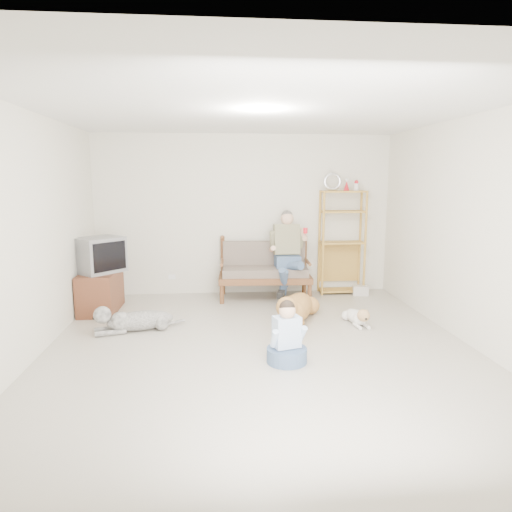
{
  "coord_description": "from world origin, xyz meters",
  "views": [
    {
      "loc": [
        -0.51,
        -5.01,
        1.97
      ],
      "look_at": [
        0.04,
        1.0,
        0.94
      ],
      "focal_mm": 32.0,
      "sensor_mm": 36.0,
      "label": 1
    }
  ],
  "objects": [
    {
      "name": "loveseat",
      "position": [
        0.3,
        2.36,
        0.49
      ],
      "size": [
        1.53,
        0.78,
        0.95
      ],
      "rotation": [
        0.0,
        0.0,
        -0.05
      ],
      "color": "brown",
      "rests_on": "ground"
    },
    {
      "name": "man",
      "position": [
        0.65,
        2.15,
        0.67
      ],
      "size": [
        0.55,
        0.79,
        1.28
      ],
      "color": "#475A82",
      "rests_on": "loveseat"
    },
    {
      "name": "tv_stand",
      "position": [
        -2.23,
        1.8,
        0.3
      ],
      "size": [
        0.52,
        0.91,
        0.6
      ],
      "rotation": [
        0.0,
        0.0,
        -0.02
      ],
      "color": "brown",
      "rests_on": "ground"
    },
    {
      "name": "ceiling",
      "position": [
        0.0,
        0.0,
        2.7
      ],
      "size": [
        5.5,
        5.5,
        0.0
      ],
      "primitive_type": "plane",
      "rotation": [
        3.14,
        0.0,
        0.0
      ],
      "color": "silver",
      "rests_on": "ground"
    },
    {
      "name": "etagere",
      "position": [
        1.66,
        2.55,
        0.91
      ],
      "size": [
        0.78,
        0.34,
        2.07
      ],
      "color": "#BD903B",
      "rests_on": "ground"
    },
    {
      "name": "book_stack",
      "position": [
        1.96,
        2.38,
        0.08
      ],
      "size": [
        0.28,
        0.23,
        0.16
      ],
      "primitive_type": "cube",
      "rotation": [
        0.0,
        0.0,
        -0.19
      ],
      "color": "silver",
      "rests_on": "ground"
    },
    {
      "name": "terrier",
      "position": [
        1.41,
        0.81,
        0.11
      ],
      "size": [
        0.26,
        0.71,
        0.26
      ],
      "rotation": [
        0.0,
        0.0,
        0.11
      ],
      "color": "white",
      "rests_on": "ground"
    },
    {
      "name": "crt_tv",
      "position": [
        -2.2,
        1.78,
        0.86
      ],
      "size": [
        0.79,
        0.8,
        0.52
      ],
      "rotation": [
        0.0,
        0.0,
        -0.76
      ],
      "color": "slate",
      "rests_on": "tv_stand"
    },
    {
      "name": "wall_outlet",
      "position": [
        -1.25,
        2.73,
        0.3
      ],
      "size": [
        0.12,
        0.02,
        0.08
      ],
      "primitive_type": "cube",
      "color": "silver",
      "rests_on": "ground"
    },
    {
      "name": "wall_front",
      "position": [
        0.0,
        -2.75,
        1.35
      ],
      "size": [
        5.0,
        0.0,
        5.0
      ],
      "primitive_type": "plane",
      "rotation": [
        -1.57,
        0.0,
        0.0
      ],
      "color": "beige",
      "rests_on": "ground"
    },
    {
      "name": "wall_back",
      "position": [
        0.0,
        2.75,
        1.35
      ],
      "size": [
        5.0,
        0.0,
        5.0
      ],
      "primitive_type": "plane",
      "rotation": [
        1.57,
        0.0,
        0.0
      ],
      "color": "beige",
      "rests_on": "ground"
    },
    {
      "name": "shaggy_dog",
      "position": [
        -1.6,
        0.82,
        0.15
      ],
      "size": [
        1.2,
        0.51,
        0.37
      ],
      "rotation": [
        0.0,
        0.0,
        -1.3
      ],
      "color": "beige",
      "rests_on": "ground"
    },
    {
      "name": "child",
      "position": [
        0.25,
        -0.37,
        0.25
      ],
      "size": [
        0.44,
        0.44,
        0.69
      ],
      "rotation": [
        0.0,
        0.0,
        0.28
      ],
      "color": "#475A82",
      "rests_on": "ground"
    },
    {
      "name": "wall_left",
      "position": [
        -2.5,
        0.0,
        1.35
      ],
      "size": [
        0.0,
        5.5,
        5.5
      ],
      "primitive_type": "plane",
      "rotation": [
        1.57,
        0.0,
        1.57
      ],
      "color": "beige",
      "rests_on": "ground"
    },
    {
      "name": "golden_retriever",
      "position": [
        0.57,
        0.96,
        0.2
      ],
      "size": [
        0.79,
        1.55,
        0.49
      ],
      "rotation": [
        0.0,
        0.0,
        -0.38
      ],
      "color": "#B3843E",
      "rests_on": "ground"
    },
    {
      "name": "wall_right",
      "position": [
        2.5,
        0.0,
        1.35
      ],
      "size": [
        0.0,
        5.5,
        5.5
      ],
      "primitive_type": "plane",
      "rotation": [
        1.57,
        0.0,
        -1.57
      ],
      "color": "beige",
      "rests_on": "ground"
    },
    {
      "name": "floor",
      "position": [
        0.0,
        0.0,
        0.0
      ],
      "size": [
        5.5,
        5.5,
        0.0
      ],
      "primitive_type": "plane",
      "color": "beige",
      "rests_on": "ground"
    }
  ]
}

